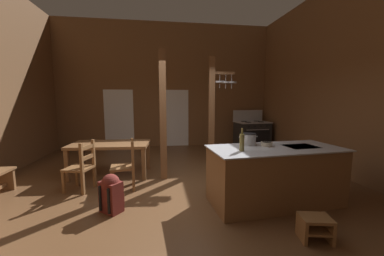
{
  "coord_description": "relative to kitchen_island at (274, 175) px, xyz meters",
  "views": [
    {
      "loc": [
        -0.29,
        -4.04,
        1.73
      ],
      "look_at": [
        0.36,
        0.41,
        1.15
      ],
      "focal_mm": 21.24,
      "sensor_mm": 36.0,
      "label": 1
    }
  ],
  "objects": [
    {
      "name": "glazed_panel_back_right",
      "position": [
        -1.22,
        4.88,
        0.56
      ],
      "size": [
        0.84,
        0.01,
        2.05
      ],
      "primitive_type": "cube",
      "color": "white",
      "rests_on": "ground_plane"
    },
    {
      "name": "stove_range",
      "position": [
        1.37,
        4.14,
        0.01
      ],
      "size": [
        1.2,
        0.89,
        1.32
      ],
      "color": "black",
      "rests_on": "ground_plane"
    },
    {
      "name": "backpack",
      "position": [
        -2.63,
        0.06,
        -0.15
      ],
      "size": [
        0.39,
        0.39,
        0.6
      ],
      "color": "maroon",
      "rests_on": "ground_plane"
    },
    {
      "name": "wall_right",
      "position": [
        2.2,
        0.65,
        1.73
      ],
      "size": [
        0.14,
        9.28,
        4.39
      ],
      "primitive_type": "cube",
      "color": "brown",
      "rests_on": "ground_plane"
    },
    {
      "name": "wall_back",
      "position": [
        -1.59,
        4.96,
        1.73
      ],
      "size": [
        8.25,
        0.14,
        4.39
      ],
      "primitive_type": "cube",
      "color": "brown",
      "rests_on": "ground_plane"
    },
    {
      "name": "glazed_door_back_left",
      "position": [
        -3.27,
        4.88,
        0.56
      ],
      "size": [
        1.0,
        0.01,
        2.05
      ],
      "primitive_type": "cube",
      "color": "white",
      "rests_on": "ground_plane"
    },
    {
      "name": "ladderback_chair_near_window",
      "position": [
        -3.34,
        1.01,
        -0.02
      ],
      "size": [
        0.55,
        0.55,
        0.95
      ],
      "color": "brown",
      "rests_on": "ground_plane"
    },
    {
      "name": "step_stool",
      "position": [
        -0.01,
        -1.04,
        -0.29
      ],
      "size": [
        0.41,
        0.35,
        0.3
      ],
      "color": "brown",
      "rests_on": "ground_plane"
    },
    {
      "name": "dining_table",
      "position": [
        -2.98,
        1.84,
        0.18
      ],
      "size": [
        1.76,
        1.02,
        0.74
      ],
      "color": "brown",
      "rests_on": "ground_plane"
    },
    {
      "name": "kitchen_island",
      "position": [
        0.0,
        0.0,
        0.0
      ],
      "size": [
        2.23,
        1.13,
        0.94
      ],
      "color": "brown",
      "rests_on": "ground_plane"
    },
    {
      "name": "support_post_with_pot_rack",
      "position": [
        -0.53,
        2.12,
        1.03
      ],
      "size": [
        0.69,
        0.29,
        2.74
      ],
      "color": "brown",
      "rests_on": "ground_plane"
    },
    {
      "name": "ground_plane",
      "position": [
        -1.59,
        0.65,
        -0.52
      ],
      "size": [
        8.25,
        9.28,
        0.1
      ],
      "primitive_type": "cube",
      "color": "brown"
    },
    {
      "name": "ladderback_chair_by_post",
      "position": [
        -2.53,
        0.98,
        -0.02
      ],
      "size": [
        0.49,
        0.49,
        0.95
      ],
      "color": "brown",
      "rests_on": "ground_plane"
    },
    {
      "name": "bottle_tall_on_counter",
      "position": [
        -0.64,
        -0.15,
        0.61
      ],
      "size": [
        0.07,
        0.07,
        0.35
      ],
      "color": "brown",
      "rests_on": "kitchen_island"
    },
    {
      "name": "support_post_center",
      "position": [
        -1.79,
        1.45,
        0.9
      ],
      "size": [
        0.14,
        0.14,
        2.74
      ],
      "color": "brown",
      "rests_on": "ground_plane"
    },
    {
      "name": "mixing_bowl_on_counter",
      "position": [
        -0.09,
        0.14,
        0.5
      ],
      "size": [
        0.19,
        0.19,
        0.07
      ],
      "color": "#B2A893",
      "rests_on": "kitchen_island"
    },
    {
      "name": "stockpot_on_counter",
      "position": [
        -0.36,
        0.28,
        0.57
      ],
      "size": [
        0.33,
        0.26,
        0.2
      ],
      "color": "#A8AAB2",
      "rests_on": "kitchen_island"
    }
  ]
}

